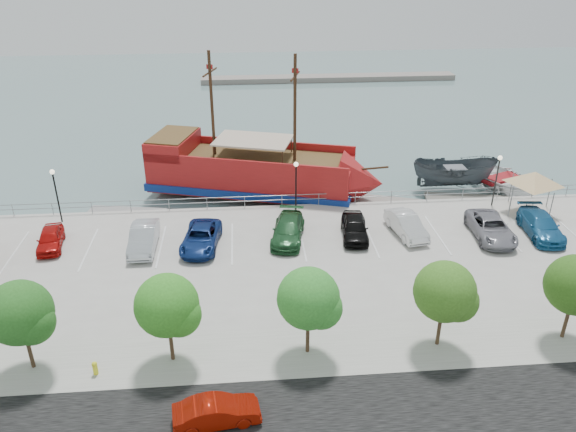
{
  "coord_description": "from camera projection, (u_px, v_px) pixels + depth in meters",
  "views": [
    {
      "loc": [
        -3.99,
        -33.04,
        19.67
      ],
      "look_at": [
        -1.0,
        2.0,
        2.0
      ],
      "focal_mm": 35.0,
      "sensor_mm": 36.0,
      "label": 1
    }
  ],
  "objects": [
    {
      "name": "ground",
      "position": [
        305.0,
        267.0,
        39.0
      ],
      "size": [
        160.0,
        160.0,
        0.0
      ],
      "primitive_type": "plane",
      "color": "slate"
    },
    {
      "name": "sidewalk",
      "position": [
        326.0,
        350.0,
        29.64
      ],
      "size": [
        100.0,
        4.0,
        0.05
      ],
      "primitive_type": "cube",
      "color": "gray",
      "rests_on": "land_slab"
    },
    {
      "name": "seawall_railing",
      "position": [
        294.0,
        200.0,
        45.25
      ],
      "size": [
        50.0,
        0.06,
        1.0
      ],
      "color": "gray",
      "rests_on": "land_slab"
    },
    {
      "name": "far_shore",
      "position": [
        329.0,
        78.0,
        88.54
      ],
      "size": [
        40.0,
        3.0,
        0.8
      ],
      "primitive_type": "cube",
      "color": "gray",
      "rests_on": "ground"
    },
    {
      "name": "pirate_ship",
      "position": [
        268.0,
        174.0,
        48.53
      ],
      "size": [
        20.91,
        11.07,
        12.95
      ],
      "rotation": [
        0.0,
        0.0,
        -0.29
      ],
      "color": "maroon",
      "rests_on": "ground"
    },
    {
      "name": "patrol_boat",
      "position": [
        454.0,
        176.0,
        50.03
      ],
      "size": [
        7.68,
        3.75,
        2.85
      ],
      "primitive_type": "imported",
      "rotation": [
        0.0,
        0.0,
        1.43
      ],
      "color": "#3F474E",
      "rests_on": "ground"
    },
    {
      "name": "speedboat",
      "position": [
        501.0,
        181.0,
        50.47
      ],
      "size": [
        8.33,
        9.52,
        1.64
      ],
      "primitive_type": "imported",
      "rotation": [
        0.0,
        0.0,
        0.4
      ],
      "color": "white",
      "rests_on": "ground"
    },
    {
      "name": "dock_west",
      "position": [
        127.0,
        213.0,
        46.06
      ],
      "size": [
        6.59,
        2.91,
        0.36
      ],
      "primitive_type": "cube",
      "rotation": [
        0.0,
        0.0,
        -0.18
      ],
      "color": "gray",
      "rests_on": "ground"
    },
    {
      "name": "dock_mid",
      "position": [
        391.0,
        203.0,
        47.74
      ],
      "size": [
        7.31,
        4.16,
        0.4
      ],
      "primitive_type": "cube",
      "rotation": [
        0.0,
        0.0,
        -0.33
      ],
      "color": "gray",
      "rests_on": "ground"
    },
    {
      "name": "dock_east",
      "position": [
        467.0,
        200.0,
        48.25
      ],
      "size": [
        7.35,
        3.41,
        0.4
      ],
      "primitive_type": "cube",
      "rotation": [
        0.0,
        0.0,
        -0.2
      ],
      "color": "#66635A",
      "rests_on": "ground"
    },
    {
      "name": "canopy_tent",
      "position": [
        536.0,
        172.0,
        43.04
      ],
      "size": [
        6.18,
        6.18,
        3.88
      ],
      "rotation": [
        0.0,
        0.0,
        -0.43
      ],
      "color": "slate",
      "rests_on": "land_slab"
    },
    {
      "name": "street_sedan",
      "position": [
        217.0,
        412.0,
        24.98
      ],
      "size": [
        4.05,
        1.89,
        1.28
      ],
      "primitive_type": "imported",
      "rotation": [
        0.0,
        0.0,
        1.71
      ],
      "color": "#911204",
      "rests_on": "street"
    },
    {
      "name": "fire_hydrant",
      "position": [
        95.0,
        368.0,
        27.85
      ],
      "size": [
        0.27,
        0.27,
        0.78
      ],
      "rotation": [
        0.0,
        0.0,
        0.03
      ],
      "color": "yellow",
      "rests_on": "sidewalk"
    },
    {
      "name": "lamp_post_left",
      "position": [
        55.0,
        186.0,
        41.65
      ],
      "size": [
        0.36,
        0.36,
        4.28
      ],
      "color": "black",
      "rests_on": "land_slab"
    },
    {
      "name": "lamp_post_mid",
      "position": [
        296.0,
        178.0,
        43.01
      ],
      "size": [
        0.36,
        0.36,
        4.28
      ],
      "color": "black",
      "rests_on": "land_slab"
    },
    {
      "name": "lamp_post_right",
      "position": [
        498.0,
        172.0,
        44.23
      ],
      "size": [
        0.36,
        0.36,
        4.28
      ],
      "color": "black",
      "rests_on": "land_slab"
    },
    {
      "name": "tree_b",
      "position": [
        23.0,
        315.0,
        26.97
      ],
      "size": [
        3.3,
        3.2,
        5.0
      ],
      "color": "#473321",
      "rests_on": "sidewalk"
    },
    {
      "name": "tree_c",
      "position": [
        170.0,
        308.0,
        27.5
      ],
      "size": [
        3.3,
        3.2,
        5.0
      ],
      "color": "#473321",
      "rests_on": "sidewalk"
    },
    {
      "name": "tree_d",
      "position": [
        311.0,
        301.0,
        28.03
      ],
      "size": [
        3.3,
        3.2,
        5.0
      ],
      "color": "#473321",
      "rests_on": "sidewalk"
    },
    {
      "name": "tree_e",
      "position": [
        448.0,
        294.0,
        28.56
      ],
      "size": [
        3.3,
        3.2,
        5.0
      ],
      "color": "#473321",
      "rests_on": "sidewalk"
    },
    {
      "name": "parked_car_a",
      "position": [
        50.0,
        239.0,
        39.14
      ],
      "size": [
        2.16,
        4.16,
        1.35
      ],
      "primitive_type": "imported",
      "rotation": [
        0.0,
        0.0,
        0.15
      ],
      "color": "#AD0D0A",
      "rests_on": "land_slab"
    },
    {
      "name": "parked_car_b",
      "position": [
        144.0,
        238.0,
        38.97
      ],
      "size": [
        1.72,
        4.87,
        1.6
      ],
      "primitive_type": "imported",
      "rotation": [
        0.0,
        0.0,
        0.01
      ],
      "color": "#B6BBC2",
      "rests_on": "land_slab"
    },
    {
      "name": "parked_car_c",
      "position": [
        201.0,
        238.0,
        39.2
      ],
      "size": [
        3.0,
        5.41,
        1.43
      ],
      "primitive_type": "imported",
      "rotation": [
        0.0,
        0.0,
        -0.12
      ],
      "color": "navy",
      "rests_on": "land_slab"
    },
    {
      "name": "parked_car_d",
      "position": [
        288.0,
        230.0,
        40.16
      ],
      "size": [
        3.09,
        5.53,
        1.52
      ],
      "primitive_type": "imported",
      "rotation": [
        0.0,
        0.0,
        -0.19
      ],
      "color": "#1F5029",
      "rests_on": "land_slab"
    },
    {
      "name": "parked_car_e",
      "position": [
        355.0,
        227.0,
        40.44
      ],
      "size": [
        2.3,
        4.7,
        1.54
      ],
      "primitive_type": "imported",
      "rotation": [
        0.0,
        0.0,
        -0.11
      ],
      "color": "black",
      "rests_on": "land_slab"
    },
    {
      "name": "parked_car_f",
      "position": [
        406.0,
        225.0,
        40.82
      ],
      "size": [
        2.39,
        4.83,
        1.52
      ],
      "primitive_type": "imported",
      "rotation": [
        0.0,
        0.0,
        0.18
      ],
      "color": "silver",
      "rests_on": "land_slab"
    },
    {
      "name": "parked_car_g",
      "position": [
        491.0,
        228.0,
        40.44
      ],
      "size": [
        2.83,
        5.57,
        1.51
      ],
      "primitive_type": "imported",
      "rotation": [
        0.0,
        0.0,
        -0.06
      ],
      "color": "gray",
      "rests_on": "land_slab"
    },
    {
      "name": "parked_car_h",
      "position": [
        541.0,
        225.0,
        40.74
      ],
      "size": [
        2.62,
        5.47,
        1.54
      ],
      "primitive_type": "imported",
      "rotation": [
        0.0,
        0.0,
        -0.09
      ],
      "color": "#1A598A",
      "rests_on": "land_slab"
    }
  ]
}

